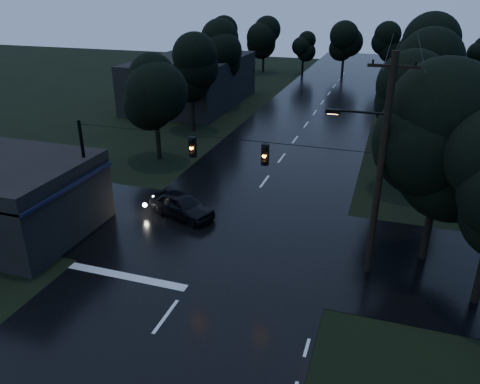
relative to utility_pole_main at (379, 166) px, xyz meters
The scene contains 16 objects.
main_road 21.06m from the utility_pole_main, 111.30° to the left, with size 12.00×120.00×0.02m, color black.
cross_street 9.14m from the utility_pole_main, behind, with size 60.00×9.00×0.02m, color black.
building_far_right 24.12m from the utility_pole_main, 74.01° to the left, with size 10.00×14.00×4.40m, color black.
building_far_left 36.15m from the utility_pole_main, 126.44° to the left, with size 10.00×16.00×5.00m, color black.
utility_pole_main is the anchor object (origin of this frame).
utility_pole_far 17.08m from the utility_pole_main, 87.00° to the left, with size 2.00×0.30×7.50m.
anchor_pole_left 15.08m from the utility_pole_main, behind, with size 0.18×0.18×6.00m, color black.
span_signals 6.85m from the utility_pole_main, behind, with size 15.00×0.37×1.12m.
tree_corner_near 3.35m from the utility_pole_main, 37.67° to the left, with size 4.48×4.48×9.44m.
tree_left_a 19.76m from the utility_pole_main, 146.16° to the left, with size 3.92×3.92×8.26m.
tree_left_b 25.50m from the utility_pole_main, 131.84° to the left, with size 4.20×4.20×8.85m.
tree_left_c 33.94m from the utility_pole_main, 121.27° to the left, with size 4.48×4.48×9.44m.
tree_right_a 11.12m from the utility_pole_main, 81.77° to the left, with size 4.20×4.20×8.85m.
tree_right_b 19.14m from the utility_pole_main, 83.42° to the left, with size 4.48×4.48×9.44m.
tree_right_c 29.16m from the utility_pole_main, 84.50° to the left, with size 4.76×4.76×10.03m.
car 11.78m from the utility_pole_main, 166.79° to the left, with size 1.66×4.13×1.41m, color black.
Camera 1 is at (7.62, -8.56, 12.26)m, focal length 35.00 mm.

